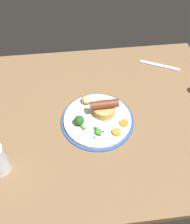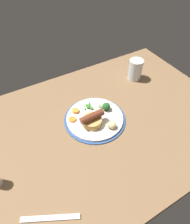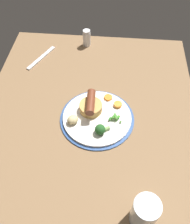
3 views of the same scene
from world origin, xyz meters
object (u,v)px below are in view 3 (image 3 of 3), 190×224
Objects in this scene: broccoli_floret_near at (101,129)px; fork at (41,58)px; potato_chunk_0 at (73,120)px; carrot_slice_4 at (118,105)px; carrot_slice_0 at (108,98)px; salt_shaker at (87,38)px; pea_pile at (115,117)px; drinking_glass at (145,212)px; sausage_pudding at (91,106)px; dinner_plate at (97,118)px.

fork is (38.26, 29.53, -2.83)cm from broccoli_floret_near.
carrot_slice_4 is (8.97, -15.52, -0.87)cm from potato_chunk_0.
carrot_slice_0 is 0.39× the size of salt_shaker.
pea_pile is 6.39cm from carrot_slice_4.
carrot_slice_0 is 44.25cm from drinking_glass.
sausage_pudding reaches higher than pea_pile.
dinner_plate is at bearing -111.84° from fork.
pea_pile is (-3.37, -9.08, -1.46)cm from sausage_pudding.
carrot_slice_0 is (15.79, -1.71, -1.34)cm from broccoli_floret_near.
fork is 1.65× the size of drinking_glass.
carrot_slice_4 is 0.39× the size of salt_shaker.
broccoli_floret_near reaches higher than carrot_slice_4.
sausage_pudding is 3.40× the size of carrot_slice_0.
sausage_pudding is at bearing 136.40° from carrot_slice_0.
potato_chunk_0 is at bearing -123.93° from fork.
sausage_pudding is 2.56× the size of potato_chunk_0.
salt_shaker is (76.53, 23.78, -1.61)cm from drinking_glass.
broccoli_floret_near is 1.31× the size of potato_chunk_0.
fork is (28.79, 25.22, -3.57)cm from sausage_pudding.
broccoli_floret_near is (-6.66, -1.75, 2.56)cm from dinner_plate.
pea_pile is 1.56× the size of carrot_slice_4.
salt_shaker is at bearing -32.16° from fork.
potato_chunk_0 is at bearing 100.07° from pea_pile.
carrot_slice_0 is at bearing 15.53° from drinking_glass.
pea_pile is 0.43× the size of drinking_glass.
salt_shaker reaches higher than broccoli_floret_near.
salt_shaker is at bearing 18.96° from pea_pile.
drinking_glass is at bearing -141.98° from potato_chunk_0.
potato_chunk_0 reaches higher than carrot_slice_0.
fork is (31.59, 27.78, -0.27)cm from dinner_plate.
carrot_slice_0 reaches higher than dinner_plate.
salt_shaker is at bearing 6.51° from sausage_pudding.
dinner_plate is at bearing 84.98° from pea_pile.
carrot_slice_4 is at bearing -75.00° from sausage_pudding.
pea_pile is 0.61× the size of salt_shaker.
pea_pile is 15.06cm from potato_chunk_0.
potato_chunk_0 is 39.96cm from fork.
drinking_glass is at bearing 85.55° from broccoli_floret_near.
broccoli_floret_near is at bearing -157.37° from sausage_pudding.
salt_shaker is at bearing 0.26° from potato_chunk_0.
fork is 78.10cm from drinking_glass.
carrot_slice_4 is at bearing -59.97° from potato_chunk_0.
carrot_slice_4 is 40.10cm from drinking_glass.
salt_shaker is (40.37, 5.95, -0.04)cm from sausage_pudding.
carrot_slice_4 is at bearing -99.59° from fork.
drinking_glass reaches higher than salt_shaker.
pea_pile is at bearing 173.75° from carrot_slice_4.
broccoli_floret_near is at bearing 26.87° from drinking_glass.
pea_pile is 46.28cm from salt_shaker.
drinking_glass reaches higher than broccoli_floret_near.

